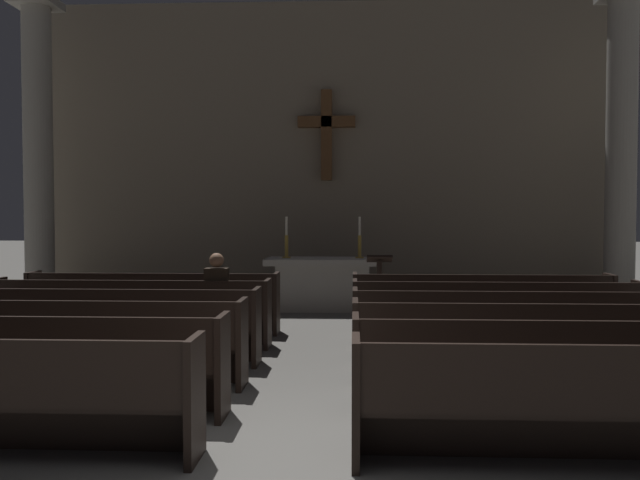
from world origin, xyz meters
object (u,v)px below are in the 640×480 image
object	(u,v)px
pew_right_row_2	(573,370)
pew_right_row_6	(481,304)
pew_left_row_2	(15,364)
candlestick_right	(360,244)
lone_worshipper	(218,297)
pew_right_row_3	(539,346)
pew_right_row_1	(620,405)
column_left_third	(38,158)
column_right_third	(621,156)
pew_left_row_6	(153,302)
pew_right_row_5	(496,315)
pew_left_row_4	(102,325)
candlestick_left	(286,244)
lectern	(379,289)
pew_left_row_5	(131,313)
pew_right_row_4	(515,329)
pew_left_row_3	(65,342)
altar	(323,283)

from	to	relation	value
pew_right_row_2	pew_right_row_6	world-z (taller)	same
pew_left_row_2	candlestick_right	xyz separation A→B (m)	(3.23, 6.97, 0.79)
pew_left_row_2	lone_worshipper	xyz separation A→B (m)	(1.23, 3.32, 0.22)
pew_right_row_3	pew_right_row_2	bearing A→B (deg)	-90.00
pew_left_row_2	lone_worshipper	bearing A→B (deg)	69.75
pew_right_row_1	column_left_third	size ratio (longest dim) A/B	0.64
column_right_third	pew_left_row_6	bearing A→B (deg)	-160.63
pew_right_row_1	pew_right_row_5	size ratio (longest dim) A/B	1.00
pew_left_row_4	pew_right_row_2	size ratio (longest dim) A/B	1.00
pew_left_row_2	candlestick_left	world-z (taller)	candlestick_left
column_right_third	lectern	distance (m)	5.44
pew_left_row_2	pew_right_row_6	xyz separation A→B (m)	(5.06, 4.38, 0.00)
pew_left_row_5	pew_right_row_2	distance (m)	6.03
column_right_third	column_left_third	bearing A→B (deg)	180.00
pew_right_row_2	column_right_third	bearing A→B (deg)	66.59
pew_right_row_4	pew_right_row_6	world-z (taller)	same
pew_left_row_4	pew_left_row_6	xyz separation A→B (m)	(0.00, 2.19, 0.00)
lone_worshipper	lectern	bearing A→B (deg)	46.27
pew_left_row_6	pew_right_row_6	world-z (taller)	same
pew_left_row_3	pew_left_row_2	bearing A→B (deg)	-90.00
pew_left_row_3	candlestick_right	size ratio (longest dim) A/B	4.95
pew_left_row_3	candlestick_left	world-z (taller)	candlestick_left
pew_left_row_3	candlestick_right	world-z (taller)	candlestick_right
candlestick_left	pew_left_row_6	bearing A→B (deg)	-125.25
pew_right_row_4	candlestick_right	distance (m)	5.18
pew_right_row_1	candlestick_right	xyz separation A→B (m)	(-1.83, 8.06, 0.79)
pew_right_row_1	pew_right_row_2	xyz separation A→B (m)	(0.00, 1.09, 0.00)
pew_left_row_3	altar	world-z (taller)	altar
pew_right_row_1	pew_right_row_3	distance (m)	2.19
pew_right_row_3	candlestick_left	size ratio (longest dim) A/B	4.95
pew_right_row_1	altar	distance (m)	8.45
candlestick_left	pew_left_row_4	bearing A→B (deg)	-110.96
pew_right_row_3	column_left_third	size ratio (longest dim) A/B	0.64
column_left_third	column_right_third	bearing A→B (deg)	0.00
lone_worshipper	column_left_third	bearing A→B (deg)	137.96
pew_left_row_3	pew_right_row_1	size ratio (longest dim) A/B	1.00
pew_right_row_1	column_right_third	distance (m)	9.27
pew_left_row_2	pew_right_row_5	size ratio (longest dim) A/B	1.00
pew_left_row_6	pew_right_row_3	distance (m)	6.03
pew_right_row_5	candlestick_right	distance (m)	4.19
pew_left_row_4	pew_right_row_6	distance (m)	5.51
pew_right_row_2	pew_right_row_3	xyz separation A→B (m)	(0.00, 1.09, 0.00)
pew_left_row_2	pew_left_row_4	distance (m)	2.19
column_left_third	lone_worshipper	distance (m)	6.31
pew_right_row_3	lectern	xyz separation A→B (m)	(-1.50, 4.67, 0.07)
pew_left_row_5	candlestick_left	distance (m)	4.19
pew_left_row_5	altar	bearing A→B (deg)	55.52
pew_left_row_5	pew_right_row_5	size ratio (longest dim) A/B	1.00
pew_right_row_2	candlestick_right	distance (m)	7.25
pew_left_row_2	candlestick_left	distance (m)	7.25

